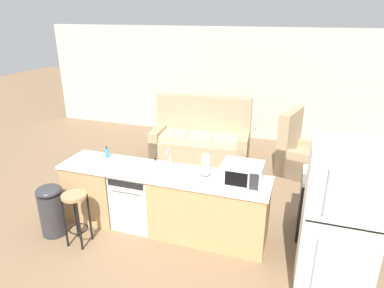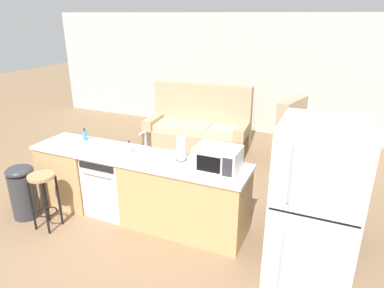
# 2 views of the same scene
# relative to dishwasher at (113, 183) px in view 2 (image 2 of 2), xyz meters

# --- Properties ---
(ground_plane) EXTENTS (24.00, 24.00, 0.00)m
(ground_plane) POSITION_rel_dishwasher_xyz_m (0.25, 0.00, -0.42)
(ground_plane) COLOR #896B4C
(wall_back) EXTENTS (10.00, 0.06, 2.60)m
(wall_back) POSITION_rel_dishwasher_xyz_m (0.55, 4.20, 0.88)
(wall_back) COLOR beige
(wall_back) RESTS_ON ground_plane
(kitchen_counter) EXTENTS (2.94, 0.66, 0.90)m
(kitchen_counter) POSITION_rel_dishwasher_xyz_m (0.49, 0.00, -0.00)
(kitchen_counter) COLOR tan
(kitchen_counter) RESTS_ON ground_plane
(dishwasher) EXTENTS (0.58, 0.61, 0.84)m
(dishwasher) POSITION_rel_dishwasher_xyz_m (0.00, 0.00, 0.00)
(dishwasher) COLOR white
(dishwasher) RESTS_ON ground_plane
(stove_range) EXTENTS (0.76, 0.68, 0.90)m
(stove_range) POSITION_rel_dishwasher_xyz_m (2.60, 0.55, 0.03)
(stove_range) COLOR black
(stove_range) RESTS_ON ground_plane
(refrigerator) EXTENTS (0.72, 0.73, 1.76)m
(refrigerator) POSITION_rel_dishwasher_xyz_m (2.60, -0.55, 0.46)
(refrigerator) COLOR white
(refrigerator) RESTS_ON ground_plane
(microwave) EXTENTS (0.50, 0.37, 0.28)m
(microwave) POSITION_rel_dishwasher_xyz_m (1.50, -0.00, 0.62)
(microwave) COLOR white
(microwave) RESTS_ON kitchen_counter
(sink_faucet) EXTENTS (0.07, 0.18, 0.30)m
(sink_faucet) POSITION_rel_dishwasher_xyz_m (0.48, 0.11, 0.61)
(sink_faucet) COLOR silver
(sink_faucet) RESTS_ON kitchen_counter
(paper_towel_roll) EXTENTS (0.14, 0.14, 0.28)m
(paper_towel_roll) POSITION_rel_dishwasher_xyz_m (0.99, 0.10, 0.62)
(paper_towel_roll) COLOR #4C4C51
(paper_towel_roll) RESTS_ON kitchen_counter
(soap_bottle) EXTENTS (0.06, 0.06, 0.18)m
(soap_bottle) POSITION_rel_dishwasher_xyz_m (0.30, 0.02, 0.55)
(soap_bottle) COLOR silver
(soap_bottle) RESTS_ON kitchen_counter
(dish_soap_bottle) EXTENTS (0.06, 0.06, 0.18)m
(dish_soap_bottle) POSITION_rel_dishwasher_xyz_m (-0.55, 0.18, 0.55)
(dish_soap_bottle) COLOR #338CCC
(dish_soap_bottle) RESTS_ON kitchen_counter
(kettle) EXTENTS (0.21, 0.17, 0.19)m
(kettle) POSITION_rel_dishwasher_xyz_m (2.43, 0.68, 0.56)
(kettle) COLOR red
(kettle) RESTS_ON stove_range
(bar_stool) EXTENTS (0.32, 0.32, 0.74)m
(bar_stool) POSITION_rel_dishwasher_xyz_m (-0.53, -0.67, 0.11)
(bar_stool) COLOR tan
(bar_stool) RESTS_ON ground_plane
(trash_bin) EXTENTS (0.35, 0.35, 0.74)m
(trash_bin) POSITION_rel_dishwasher_xyz_m (-1.00, -0.60, -0.04)
(trash_bin) COLOR #333338
(trash_bin) RESTS_ON ground_plane
(couch) EXTENTS (2.07, 1.08, 1.27)m
(couch) POSITION_rel_dishwasher_xyz_m (0.15, 2.68, -0.03)
(couch) COLOR tan
(couch) RESTS_ON ground_plane
(armchair) EXTENTS (0.99, 1.03, 1.20)m
(armchair) POSITION_rel_dishwasher_xyz_m (2.13, 2.54, -0.07)
(armchair) COLOR tan
(armchair) RESTS_ON ground_plane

